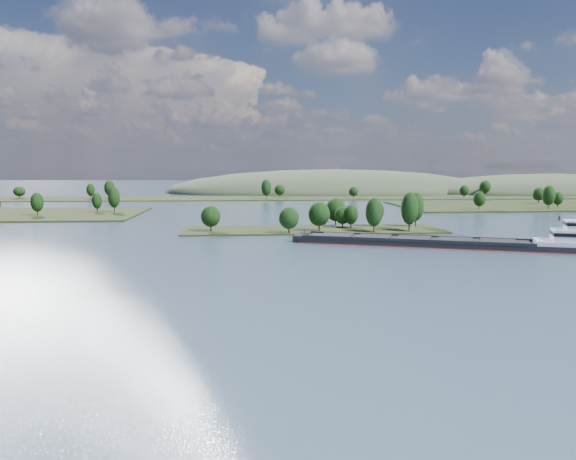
{
  "coord_description": "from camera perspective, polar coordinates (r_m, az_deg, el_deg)",
  "views": [
    {
      "loc": [
        -27.65,
        -34.54,
        24.79
      ],
      "look_at": [
        -13.89,
        130.0,
        6.0
      ],
      "focal_mm": 35.0,
      "sensor_mm": 36.0,
      "label": 1
    }
  ],
  "objects": [
    {
      "name": "cargo_barge",
      "position": [
        181.02,
        17.34,
        -1.17
      ],
      "size": [
        90.54,
        44.86,
        12.6
      ],
      "color": "black",
      "rests_on": "ground"
    },
    {
      "name": "tree_island",
      "position": [
        217.64,
        4.32,
        1.0
      ],
      "size": [
        100.0,
        32.66,
        15.92
      ],
      "color": "black",
      "rests_on": "ground"
    },
    {
      "name": "ground",
      "position": [
        158.94,
        5.3,
        -2.51
      ],
      "size": [
        1800.0,
        1800.0,
        0.0
      ],
      "primitive_type": "plane",
      "color": "#364C5D",
      "rests_on": "ground"
    },
    {
      "name": "hill_west",
      "position": [
        542.24,
        4.54,
        3.85
      ],
      "size": [
        320.0,
        160.0,
        44.0
      ],
      "primitive_type": "ellipsoid",
      "color": "#3B4832",
      "rests_on": "ground"
    },
    {
      "name": "hill_east",
      "position": [
        581.31,
        24.93,
        3.44
      ],
      "size": [
        260.0,
        140.0,
        36.0
      ],
      "primitive_type": "ellipsoid",
      "color": "#3B4832",
      "rests_on": "ground"
    },
    {
      "name": "back_shoreline",
      "position": [
        436.43,
        -0.15,
        3.32
      ],
      "size": [
        900.0,
        60.0,
        15.92
      ],
      "color": "black",
      "rests_on": "ground"
    }
  ]
}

